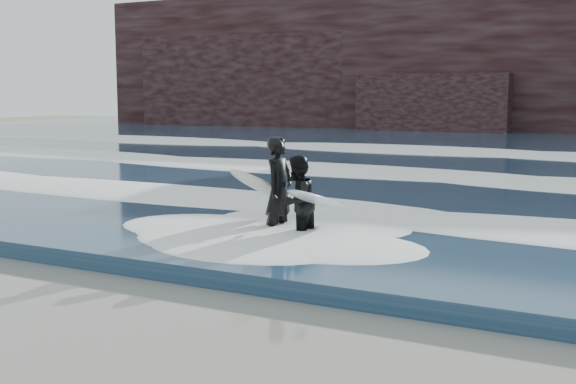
# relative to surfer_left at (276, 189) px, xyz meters

# --- Properties ---
(ground) EXTENTS (120.00, 120.00, 0.00)m
(ground) POSITION_rel_surfer_left_xyz_m (0.73, -6.38, -1.01)
(ground) COLOR olive
(ground) RESTS_ON ground
(sea) EXTENTS (90.00, 52.00, 0.30)m
(sea) POSITION_rel_surfer_left_xyz_m (0.73, 22.62, -0.86)
(sea) COLOR navy
(sea) RESTS_ON ground
(headland) EXTENTS (70.00, 9.00, 10.00)m
(headland) POSITION_rel_surfer_left_xyz_m (0.73, 39.62, 3.99)
(headland) COLOR black
(headland) RESTS_ON ground
(foam_near) EXTENTS (60.00, 3.20, 0.20)m
(foam_near) POSITION_rel_surfer_left_xyz_m (0.73, 2.62, -0.61)
(foam_near) COLOR white
(foam_near) RESTS_ON sea
(foam_mid) EXTENTS (60.00, 4.00, 0.24)m
(foam_mid) POSITION_rel_surfer_left_xyz_m (0.73, 9.62, -0.59)
(foam_mid) COLOR white
(foam_mid) RESTS_ON sea
(foam_far) EXTENTS (60.00, 4.80, 0.30)m
(foam_far) POSITION_rel_surfer_left_xyz_m (0.73, 18.62, -0.56)
(foam_far) COLOR white
(foam_far) RESTS_ON sea
(surfer_left) EXTENTS (0.96, 2.13, 2.00)m
(surfer_left) POSITION_rel_surfer_left_xyz_m (0.00, 0.00, 0.00)
(surfer_left) COLOR black
(surfer_left) RESTS_ON ground
(surfer_right) EXTENTS (1.10, 2.22, 1.70)m
(surfer_right) POSITION_rel_surfer_left_xyz_m (0.68, -0.33, -0.15)
(surfer_right) COLOR black
(surfer_right) RESTS_ON ground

